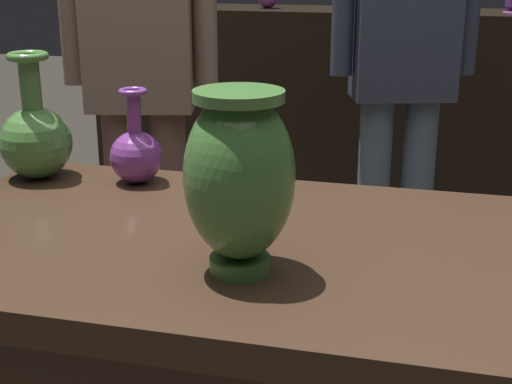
{
  "coord_description": "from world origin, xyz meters",
  "views": [
    {
      "loc": [
        0.24,
        -1.05,
        1.24
      ],
      "look_at": [
        -0.01,
        -0.06,
        0.9
      ],
      "focal_mm": 51.28,
      "sensor_mm": 36.0,
      "label": 1
    }
  ],
  "objects_px": {
    "visitor_near_left": "(140,62)",
    "vase_centerpiece": "(239,176)",
    "vase_right_accent": "(136,153)",
    "visitor_center_back": "(404,53)",
    "vase_left_accent": "(35,137)"
  },
  "relations": [
    {
      "from": "visitor_near_left",
      "to": "visitor_center_back",
      "type": "xyz_separation_m",
      "value": [
        0.76,
        0.34,
        0.01
      ]
    },
    {
      "from": "vase_left_accent",
      "to": "vase_centerpiece",
      "type": "bearing_deg",
      "value": -33.22
    },
    {
      "from": "vase_right_accent",
      "to": "visitor_near_left",
      "type": "relative_size",
      "value": 0.12
    },
    {
      "from": "vase_centerpiece",
      "to": "visitor_near_left",
      "type": "distance_m",
      "value": 1.3
    },
    {
      "from": "vase_left_accent",
      "to": "vase_right_accent",
      "type": "height_order",
      "value": "vase_left_accent"
    },
    {
      "from": "vase_centerpiece",
      "to": "vase_left_accent",
      "type": "bearing_deg",
      "value": 146.78
    },
    {
      "from": "vase_right_accent",
      "to": "visitor_center_back",
      "type": "bearing_deg",
      "value": 68.26
    },
    {
      "from": "visitor_near_left",
      "to": "visitor_center_back",
      "type": "bearing_deg",
      "value": -169.04
    },
    {
      "from": "visitor_near_left",
      "to": "visitor_center_back",
      "type": "height_order",
      "value": "visitor_center_back"
    },
    {
      "from": "vase_centerpiece",
      "to": "visitor_near_left",
      "type": "xyz_separation_m",
      "value": [
        -0.62,
        1.14,
        -0.03
      ]
    },
    {
      "from": "visitor_center_back",
      "to": "vase_right_accent",
      "type": "bearing_deg",
      "value": 51.41
    },
    {
      "from": "visitor_near_left",
      "to": "visitor_center_back",
      "type": "relative_size",
      "value": 0.99
    },
    {
      "from": "visitor_near_left",
      "to": "vase_centerpiece",
      "type": "bearing_deg",
      "value": 105.59
    },
    {
      "from": "vase_left_accent",
      "to": "vase_right_accent",
      "type": "relative_size",
      "value": 1.35
    },
    {
      "from": "vase_left_accent",
      "to": "visitor_center_back",
      "type": "height_order",
      "value": "visitor_center_back"
    }
  ]
}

